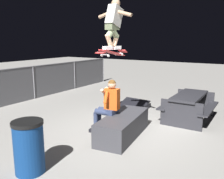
% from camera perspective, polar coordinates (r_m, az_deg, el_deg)
% --- Properties ---
extents(ground_plane, '(40.00, 40.00, 0.00)m').
position_cam_1_polar(ground_plane, '(6.25, 2.58, -9.80)').
color(ground_plane, gray).
extents(ledge_box_main, '(1.91, 0.92, 0.52)m').
position_cam_1_polar(ledge_box_main, '(5.87, 2.58, -8.53)').
color(ledge_box_main, '#38383D').
rests_on(ledge_box_main, ground).
extents(person_sitting_on_ledge, '(0.60, 0.77, 1.36)m').
position_cam_1_polar(person_sitting_on_ledge, '(5.89, -0.97, -3.34)').
color(person_sitting_on_ledge, '#2D3856').
rests_on(person_sitting_on_ledge, ground).
extents(skateboard, '(1.02, 0.24, 0.18)m').
position_cam_1_polar(skateboard, '(5.63, 0.06, 8.57)').
color(skateboard, '#B72D2D').
extents(skater_airborne, '(0.62, 0.89, 1.12)m').
position_cam_1_polar(skater_airborne, '(5.69, 0.39, 15.53)').
color(skater_airborne, white).
extents(kicker_ramp, '(1.03, 1.04, 0.32)m').
position_cam_1_polar(kicker_ramp, '(8.29, 4.58, -4.03)').
color(kicker_ramp, black).
rests_on(kicker_ramp, ground).
extents(picnic_table_back, '(1.71, 1.36, 0.75)m').
position_cam_1_polar(picnic_table_back, '(7.32, 17.56, -3.04)').
color(picnic_table_back, '#28282D').
rests_on(picnic_table_back, ground).
extents(trash_bin, '(0.54, 0.54, 0.93)m').
position_cam_1_polar(trash_bin, '(4.53, -18.88, -12.59)').
color(trash_bin, navy).
rests_on(trash_bin, ground).
extents(fence_back, '(12.05, 0.05, 1.30)m').
position_cam_1_polar(fence_back, '(9.23, -23.53, 0.71)').
color(fence_back, slate).
rests_on(fence_back, ground).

